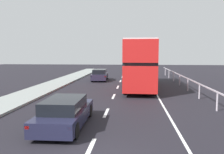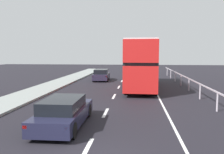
# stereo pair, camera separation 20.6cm
# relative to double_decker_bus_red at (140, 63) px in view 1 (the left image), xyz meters

# --- Properties ---
(lane_paint_markings) EXTENTS (3.45, 46.00, 0.01)m
(lane_paint_markings) POSITION_rel_double_decker_bus_red_xyz_m (-0.00, -6.79, -2.31)
(lane_paint_markings) COLOR silver
(lane_paint_markings) RESTS_ON ground
(bridge_side_railing) EXTENTS (0.10, 42.00, 1.10)m
(bridge_side_railing) POSITION_rel_double_decker_bus_red_xyz_m (4.03, -6.69, -1.42)
(bridge_side_railing) COLOR #B9ADB8
(bridge_side_railing) RESTS_ON ground
(double_decker_bus_red) EXTENTS (2.90, 10.70, 4.33)m
(double_decker_bus_red) POSITION_rel_double_decker_bus_red_xyz_m (0.00, 0.00, 0.00)
(double_decker_bus_red) COLOR red
(double_decker_bus_red) RESTS_ON ground
(hatchback_car_near) EXTENTS (1.83, 4.54, 1.28)m
(hatchback_car_near) POSITION_rel_double_decker_bus_red_xyz_m (-3.66, -11.84, -1.69)
(hatchback_car_near) COLOR #1D1E35
(hatchback_car_near) RESTS_ON ground
(sedan_car_ahead) EXTENTS (1.91, 4.17, 1.35)m
(sedan_car_ahead) POSITION_rel_double_decker_bus_red_xyz_m (-4.61, 5.48, -1.67)
(sedan_car_ahead) COLOR #252135
(sedan_car_ahead) RESTS_ON ground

